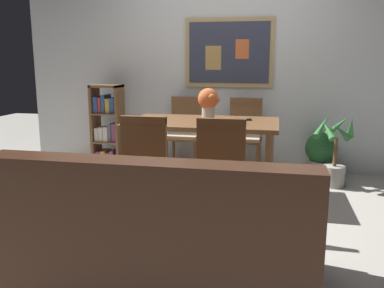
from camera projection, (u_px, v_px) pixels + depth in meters
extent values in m
plane|color=#B7B2A8|center=(203.00, 212.00, 3.74)|extent=(12.00, 12.00, 0.00)
cube|color=silver|center=(227.00, 64.00, 5.07)|extent=(5.20, 0.10, 2.60)
cube|color=tan|center=(229.00, 53.00, 4.98)|extent=(1.07, 0.02, 0.82)
cube|color=#33384C|center=(229.00, 53.00, 4.97)|extent=(0.97, 0.01, 0.72)
cube|color=tan|center=(213.00, 58.00, 5.01)|extent=(0.19, 0.00, 0.29)
cube|color=#D86633|center=(242.00, 49.00, 4.92)|extent=(0.16, 0.00, 0.23)
cube|color=brown|center=(203.00, 123.00, 4.14)|extent=(1.50, 0.89, 0.04)
cylinder|color=brown|center=(128.00, 165.00, 4.00)|extent=(0.07, 0.07, 0.71)
cylinder|color=brown|center=(268.00, 172.00, 3.73)|extent=(0.07, 0.07, 0.71)
cylinder|color=brown|center=(150.00, 149.00, 4.69)|extent=(0.07, 0.07, 0.71)
cylinder|color=brown|center=(270.00, 154.00, 4.43)|extent=(0.07, 0.07, 0.71)
cube|color=brown|center=(184.00, 137.00, 4.96)|extent=(0.40, 0.40, 0.03)
cube|color=#C6B299|center=(184.00, 135.00, 4.96)|extent=(0.36, 0.36, 0.03)
cylinder|color=brown|center=(200.00, 153.00, 5.14)|extent=(0.04, 0.04, 0.42)
cylinder|color=brown|center=(174.00, 152.00, 5.20)|extent=(0.04, 0.04, 0.42)
cylinder|color=brown|center=(195.00, 159.00, 4.81)|extent=(0.04, 0.04, 0.42)
cylinder|color=brown|center=(167.00, 158.00, 4.88)|extent=(0.04, 0.04, 0.42)
cube|color=brown|center=(187.00, 115.00, 5.09)|extent=(0.38, 0.04, 0.46)
cube|color=brown|center=(187.00, 99.00, 5.05)|extent=(0.38, 0.05, 0.06)
cube|color=brown|center=(151.00, 168.00, 3.55)|extent=(0.40, 0.40, 0.03)
cube|color=#C6B299|center=(151.00, 165.00, 3.55)|extent=(0.36, 0.36, 0.03)
cylinder|color=brown|center=(126.00, 198.00, 3.47)|extent=(0.04, 0.04, 0.42)
cylinder|color=brown|center=(165.00, 201.00, 3.40)|extent=(0.04, 0.04, 0.42)
cylinder|color=brown|center=(139.00, 186.00, 3.80)|extent=(0.04, 0.04, 0.42)
cylinder|color=brown|center=(175.00, 188.00, 3.73)|extent=(0.04, 0.04, 0.42)
cube|color=brown|center=(144.00, 144.00, 3.33)|extent=(0.38, 0.04, 0.46)
cube|color=brown|center=(143.00, 120.00, 3.29)|extent=(0.38, 0.05, 0.06)
cube|color=brown|center=(244.00, 140.00, 4.80)|extent=(0.40, 0.40, 0.03)
cube|color=#C6B299|center=(244.00, 138.00, 4.80)|extent=(0.36, 0.36, 0.03)
cylinder|color=brown|center=(259.00, 156.00, 4.98)|extent=(0.04, 0.04, 0.42)
cylinder|color=brown|center=(231.00, 155.00, 5.04)|extent=(0.04, 0.04, 0.42)
cylinder|color=brown|center=(258.00, 163.00, 4.65)|extent=(0.04, 0.04, 0.42)
cylinder|color=brown|center=(227.00, 161.00, 4.72)|extent=(0.04, 0.04, 0.42)
cube|color=brown|center=(246.00, 117.00, 4.93)|extent=(0.38, 0.04, 0.46)
cube|color=brown|center=(246.00, 100.00, 4.89)|extent=(0.38, 0.05, 0.06)
cube|color=brown|center=(223.00, 172.00, 3.43)|extent=(0.40, 0.40, 0.03)
cube|color=#C6B299|center=(223.00, 169.00, 3.42)|extent=(0.36, 0.36, 0.03)
cylinder|color=brown|center=(199.00, 203.00, 3.34)|extent=(0.04, 0.04, 0.42)
cylinder|color=brown|center=(242.00, 206.00, 3.28)|extent=(0.04, 0.04, 0.42)
cylinder|color=brown|center=(207.00, 190.00, 3.67)|extent=(0.04, 0.04, 0.42)
cylinder|color=brown|center=(245.00, 193.00, 3.60)|extent=(0.04, 0.04, 0.42)
cube|color=brown|center=(221.00, 148.00, 3.21)|extent=(0.38, 0.04, 0.46)
cube|color=brown|center=(221.00, 122.00, 3.17)|extent=(0.38, 0.05, 0.06)
cube|color=#472819|center=(164.00, 249.00, 2.56)|extent=(1.80, 0.84, 0.40)
cube|color=#472819|center=(146.00, 202.00, 2.16)|extent=(1.80, 0.20, 0.44)
cube|color=#472819|center=(42.00, 193.00, 2.65)|extent=(0.18, 0.80, 0.22)
cube|color=#472819|center=(301.00, 211.00, 2.33)|extent=(0.18, 0.80, 0.22)
cube|color=#B78C33|center=(80.00, 198.00, 2.40)|extent=(0.32, 0.16, 0.33)
cube|color=#8C6B4C|center=(154.00, 204.00, 2.31)|extent=(0.32, 0.16, 0.33)
cube|color=brown|center=(96.00, 127.00, 5.17)|extent=(0.03, 0.28, 1.05)
cube|color=brown|center=(120.00, 128.00, 5.11)|extent=(0.03, 0.28, 1.05)
cube|color=brown|center=(110.00, 167.00, 5.24)|extent=(0.36, 0.28, 0.03)
cube|color=brown|center=(106.00, 86.00, 5.04)|extent=(0.36, 0.28, 0.03)
cube|color=brown|center=(108.00, 141.00, 5.17)|extent=(0.30, 0.28, 0.02)
cube|color=brown|center=(107.00, 113.00, 5.10)|extent=(0.30, 0.28, 0.02)
cube|color=#7F3F72|center=(101.00, 158.00, 5.24)|extent=(0.06, 0.22, 0.20)
cube|color=gold|center=(106.00, 158.00, 5.22)|extent=(0.06, 0.22, 0.21)
cube|color=#7F3F72|center=(111.00, 159.00, 5.21)|extent=(0.04, 0.22, 0.19)
cube|color=#7F3F72|center=(115.00, 158.00, 5.20)|extent=(0.05, 0.22, 0.22)
cube|color=#7F3F72|center=(119.00, 160.00, 5.20)|extent=(0.04, 0.22, 0.16)
cube|color=beige|center=(100.00, 134.00, 5.18)|extent=(0.05, 0.22, 0.17)
cube|color=beige|center=(104.00, 133.00, 5.17)|extent=(0.05, 0.22, 0.17)
cube|color=beige|center=(109.00, 133.00, 5.15)|extent=(0.06, 0.22, 0.18)
cube|color=#595960|center=(113.00, 132.00, 5.14)|extent=(0.04, 0.22, 0.22)
cube|color=#7F3F72|center=(117.00, 132.00, 5.13)|extent=(0.06, 0.22, 0.23)
cube|color=#2D4C8C|center=(99.00, 104.00, 5.10)|extent=(0.06, 0.22, 0.20)
cube|color=#B2332D|center=(103.00, 105.00, 5.09)|extent=(0.04, 0.22, 0.19)
cube|color=#2D4C8C|center=(106.00, 104.00, 5.08)|extent=(0.04, 0.22, 0.22)
cube|color=gold|center=(110.00, 105.00, 5.07)|extent=(0.06, 0.22, 0.18)
cube|color=#2D4C8C|center=(115.00, 105.00, 5.06)|extent=(0.06, 0.22, 0.19)
cylinder|color=#B2ADA3|center=(320.00, 168.00, 4.86)|extent=(0.27, 0.27, 0.19)
cylinder|color=#332319|center=(321.00, 161.00, 4.85)|extent=(0.24, 0.24, 0.02)
sphere|color=#235B2D|center=(321.00, 148.00, 4.82)|extent=(0.37, 0.37, 0.37)
cylinder|color=#235B2D|center=(326.00, 172.00, 4.72)|extent=(0.03, 0.03, 0.28)
cylinder|color=#235B2D|center=(331.00, 166.00, 4.92)|extent=(0.03, 0.03, 0.24)
cylinder|color=#B2ADA3|center=(334.00, 176.00, 4.48)|extent=(0.23, 0.23, 0.22)
cylinder|color=#332319|center=(334.00, 167.00, 4.46)|extent=(0.21, 0.21, 0.02)
cylinder|color=brown|center=(335.00, 152.00, 4.43)|extent=(0.04, 0.04, 0.32)
cone|color=#387F3D|center=(351.00, 127.00, 4.33)|extent=(0.11, 0.30, 0.28)
cone|color=#387F3D|center=(338.00, 125.00, 4.49)|extent=(0.28, 0.14, 0.27)
cone|color=#387F3D|center=(322.00, 126.00, 4.49)|extent=(0.23, 0.32, 0.26)
cone|color=#387F3D|center=(328.00, 131.00, 4.35)|extent=(0.18, 0.24, 0.21)
cone|color=#387F3D|center=(341.00, 132.00, 4.28)|extent=(0.24, 0.15, 0.21)
cylinder|color=beige|center=(208.00, 113.00, 4.15)|extent=(0.13, 0.13, 0.15)
sphere|color=#D86633|center=(208.00, 99.00, 4.12)|extent=(0.21, 0.21, 0.21)
sphere|color=#EACC4C|center=(205.00, 95.00, 4.19)|extent=(0.05, 0.05, 0.05)
sphere|color=#D86633|center=(212.00, 98.00, 4.04)|extent=(0.08, 0.08, 0.08)
sphere|color=pink|center=(216.00, 100.00, 4.13)|extent=(0.07, 0.07, 0.07)
cube|color=black|center=(244.00, 119.00, 4.17)|extent=(0.16, 0.05, 0.02)
cube|color=gray|center=(244.00, 118.00, 4.16)|extent=(0.10, 0.03, 0.00)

